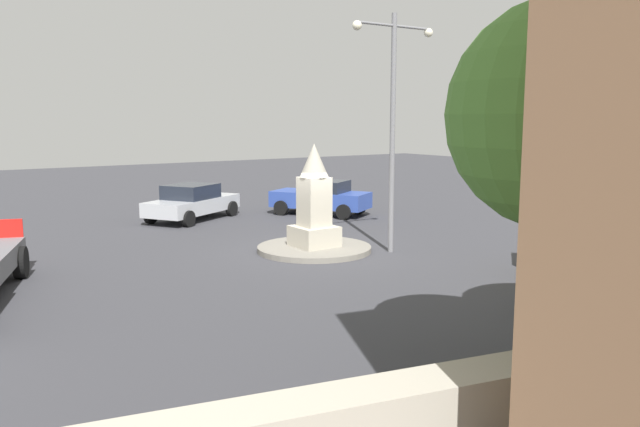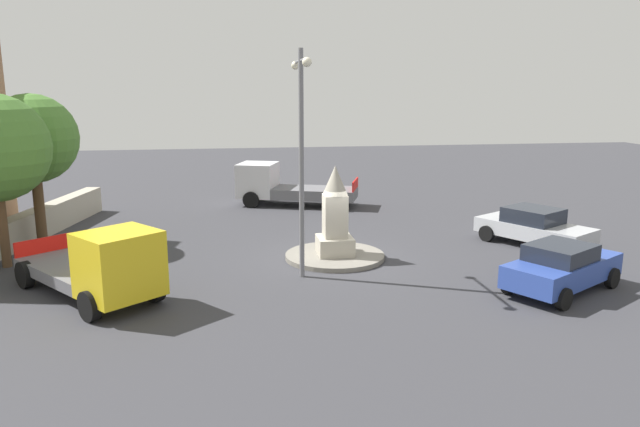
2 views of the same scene
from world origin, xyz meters
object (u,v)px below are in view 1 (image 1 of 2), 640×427
object	(u,v)px
streetlamp	(393,109)
car_silver_passing	(192,202)
monument	(314,202)
car_blue_parked_left	(321,197)
truck_yellow_approaching	(593,245)
tree_near_wall	(565,117)

from	to	relation	value
streetlamp	car_silver_passing	size ratio (longest dim) A/B	1.55
car_silver_passing	streetlamp	bearing A→B (deg)	105.08
monument	streetlamp	xyz separation A→B (m)	(-1.92, 1.44, 2.85)
car_blue_parked_left	truck_yellow_approaching	xyz separation A→B (m)	(1.17, 13.54, 0.28)
streetlamp	car_blue_parked_left	bearing A→B (deg)	-109.01
truck_yellow_approaching	monument	bearing A→B (deg)	-65.51
streetlamp	car_silver_passing	bearing A→B (deg)	-74.92
monument	truck_yellow_approaching	distance (m)	8.13
monument	streetlamp	size ratio (longest dim) A/B	0.44
streetlamp	truck_yellow_approaching	xyz separation A→B (m)	(-1.44, 5.94, -3.37)
car_blue_parked_left	tree_near_wall	distance (m)	18.97
streetlamp	tree_near_wall	distance (m)	10.69
monument	streetlamp	bearing A→B (deg)	143.15
car_silver_passing	truck_yellow_approaching	world-z (taller)	truck_yellow_approaching
streetlamp	car_silver_passing	xyz separation A→B (m)	(2.55, -9.46, -3.67)
monument	tree_near_wall	distance (m)	11.60
streetlamp	car_blue_parked_left	xyz separation A→B (m)	(-2.62, -7.59, -3.65)
car_silver_passing	monument	bearing A→B (deg)	94.50
car_silver_passing	truck_yellow_approaching	xyz separation A→B (m)	(-3.99, 15.40, 0.30)
truck_yellow_approaching	tree_near_wall	size ratio (longest dim) A/B	0.95
streetlamp	car_silver_passing	distance (m)	10.46
monument	car_blue_parked_left	distance (m)	7.69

